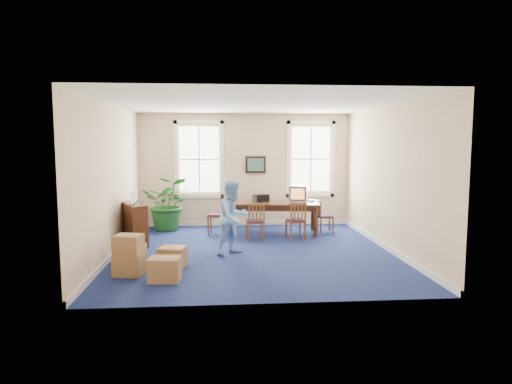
{
  "coord_description": "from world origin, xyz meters",
  "views": [
    {
      "loc": [
        -0.74,
        -9.77,
        2.39
      ],
      "look_at": [
        0.1,
        0.6,
        1.25
      ],
      "focal_mm": 32.0,
      "sensor_mm": 36.0,
      "label": 1
    }
  ],
  "objects": [
    {
      "name": "ceiling",
      "position": [
        0.0,
        0.0,
        3.2
      ],
      "size": [
        6.5,
        6.5,
        0.0
      ],
      "primitive_type": "plane",
      "rotation": [
        3.14,
        0.0,
        0.0
      ],
      "color": "white",
      "rests_on": "ground"
    },
    {
      "name": "wall_left",
      "position": [
        -3.0,
        0.0,
        1.6
      ],
      "size": [
        0.0,
        6.5,
        6.5
      ],
      "primitive_type": "plane",
      "rotation": [
        1.57,
        0.0,
        1.57
      ],
      "color": "beige",
      "rests_on": "ground"
    },
    {
      "name": "baseboard_back",
      "position": [
        0.0,
        3.22,
        0.06
      ],
      "size": [
        6.0,
        0.04,
        0.12
      ],
      "primitive_type": "cube",
      "color": "white",
      "rests_on": "ground"
    },
    {
      "name": "chair_end_left",
      "position": [
        -0.81,
        2.03,
        0.5
      ],
      "size": [
        0.52,
        0.52,
        1.0
      ],
      "primitive_type": null,
      "rotation": [
        0.0,
        0.0,
        -1.74
      ],
      "color": "brown",
      "rests_on": "ground"
    },
    {
      "name": "window_left",
      "position": [
        -1.3,
        3.23,
        1.9
      ],
      "size": [
        1.4,
        0.12,
        2.2
      ],
      "primitive_type": null,
      "color": "white",
      "rests_on": "ground"
    },
    {
      "name": "crt_tv",
      "position": [
        1.35,
        2.08,
        1.04
      ],
      "size": [
        0.58,
        0.61,
        0.42
      ],
      "primitive_type": null,
      "rotation": [
        0.0,
        0.0,
        -0.27
      ],
      "color": "#B7B7BC",
      "rests_on": "conference_table"
    },
    {
      "name": "conference_table",
      "position": [
        0.63,
        2.03,
        0.42
      ],
      "size": [
        2.56,
        1.41,
        0.83
      ],
      "primitive_type": null,
      "rotation": [
        0.0,
        0.0,
        -0.13
      ],
      "color": "#482414",
      "rests_on": "ground"
    },
    {
      "name": "floor",
      "position": [
        0.0,
        0.0,
        0.0
      ],
      "size": [
        6.5,
        6.5,
        0.0
      ],
      "primitive_type": "plane",
      "color": "navy",
      "rests_on": "ground"
    },
    {
      "name": "brochure_rack",
      "position": [
        -2.66,
        0.62,
        1.08
      ],
      "size": [
        0.31,
        0.64,
        0.28
      ],
      "primitive_type": null,
      "rotation": [
        0.0,
        0.0,
        0.32
      ],
      "color": "#99999E",
      "rests_on": "credenza"
    },
    {
      "name": "chair_near_left",
      "position": [
        0.13,
        1.2,
        0.46
      ],
      "size": [
        0.45,
        0.45,
        0.92
      ],
      "primitive_type": null,
      "rotation": [
        0.0,
        0.0,
        3.23
      ],
      "color": "brown",
      "rests_on": "ground"
    },
    {
      "name": "wall_picture",
      "position": [
        0.3,
        3.2,
        1.75
      ],
      "size": [
        0.58,
        0.06,
        0.48
      ],
      "primitive_type": null,
      "color": "black",
      "rests_on": "ground"
    },
    {
      "name": "potted_plant",
      "position": [
        -2.12,
        2.66,
        0.73
      ],
      "size": [
        1.4,
        1.24,
        1.47
      ],
      "primitive_type": "imported",
      "rotation": [
        0.0,
        0.0,
        -0.07
      ],
      "color": "#1A4F1B",
      "rests_on": "ground"
    },
    {
      "name": "cardboard_boxes",
      "position": [
        -2.18,
        -1.5,
        0.39
      ],
      "size": [
        1.56,
        1.56,
        0.78
      ],
      "primitive_type": null,
      "rotation": [
        0.0,
        0.0,
        -0.16
      ],
      "color": "#A67849",
      "rests_on": "ground"
    },
    {
      "name": "wall_right",
      "position": [
        3.0,
        0.0,
        1.6
      ],
      "size": [
        0.0,
        6.5,
        6.5
      ],
      "primitive_type": "plane",
      "rotation": [
        1.57,
        0.0,
        -1.57
      ],
      "color": "beige",
      "rests_on": "ground"
    },
    {
      "name": "baseboard_right",
      "position": [
        2.97,
        0.0,
        0.06
      ],
      "size": [
        0.04,
        6.5,
        0.12
      ],
      "primitive_type": "cube",
      "color": "white",
      "rests_on": "ground"
    },
    {
      "name": "credenza",
      "position": [
        -2.68,
        0.62,
        0.47
      ],
      "size": [
        0.8,
        1.23,
        0.94
      ],
      "primitive_type": "cube",
      "rotation": [
        0.0,
        0.0,
        0.42
      ],
      "color": "#482414",
      "rests_on": "ground"
    },
    {
      "name": "equipment_bag",
      "position": [
        0.35,
        2.08,
        0.93
      ],
      "size": [
        0.45,
        0.38,
        0.19
      ],
      "primitive_type": "cube",
      "rotation": [
        0.0,
        0.0,
        0.4
      ],
      "color": "black",
      "rests_on": "conference_table"
    },
    {
      "name": "chair_end_right",
      "position": [
        2.07,
        2.03,
        0.43
      ],
      "size": [
        0.4,
        0.4,
        0.86
      ],
      "primitive_type": null,
      "rotation": [
        0.0,
        0.0,
        1.62
      ],
      "color": "brown",
      "rests_on": "ground"
    },
    {
      "name": "baseboard_left",
      "position": [
        -2.97,
        0.0,
        0.06
      ],
      "size": [
        0.04,
        6.5,
        0.12
      ],
      "primitive_type": "cube",
      "color": "white",
      "rests_on": "ground"
    },
    {
      "name": "chair_near_right",
      "position": [
        1.13,
        1.2,
        0.46
      ],
      "size": [
        0.49,
        0.49,
        0.93
      ],
      "primitive_type": null,
      "rotation": [
        0.0,
        0.0,
        3.32
      ],
      "color": "brown",
      "rests_on": "ground"
    },
    {
      "name": "window_right",
      "position": [
        1.9,
        3.23,
        1.9
      ],
      "size": [
        1.4,
        0.12,
        2.2
      ],
      "primitive_type": null,
      "color": "white",
      "rests_on": "ground"
    },
    {
      "name": "wall_front",
      "position": [
        0.0,
        -3.25,
        1.6
      ],
      "size": [
        6.5,
        0.0,
        6.5
      ],
      "primitive_type": "plane",
      "rotation": [
        -1.57,
        0.0,
        0.0
      ],
      "color": "beige",
      "rests_on": "ground"
    },
    {
      "name": "game_console",
      "position": [
        1.68,
        2.03,
        0.85
      ],
      "size": [
        0.17,
        0.2,
        0.04
      ],
      "primitive_type": "cube",
      "rotation": [
        0.0,
        0.0,
        0.19
      ],
      "color": "white",
      "rests_on": "conference_table"
    },
    {
      "name": "man",
      "position": [
        -0.44,
        -0.18,
        0.8
      ],
      "size": [
        0.98,
        0.96,
        1.59
      ],
      "primitive_type": "imported",
      "rotation": [
        0.0,
        0.0,
        0.71
      ],
      "color": "#8FC2F5",
      "rests_on": "ground"
    },
    {
      "name": "wall_back",
      "position": [
        0.0,
        3.25,
        1.6
      ],
      "size": [
        6.5,
        0.0,
        6.5
      ],
      "primitive_type": "plane",
      "rotation": [
        1.57,
        0.0,
        0.0
      ],
      "color": "beige",
      "rests_on": "ground"
    }
  ]
}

